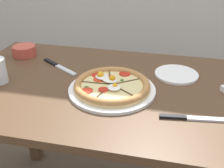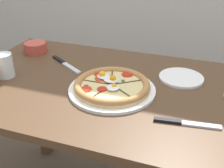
% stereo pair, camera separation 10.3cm
% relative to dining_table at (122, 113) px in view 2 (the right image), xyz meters
% --- Properties ---
extents(dining_table, '(1.32, 0.73, 0.76)m').
position_rel_dining_table_xyz_m(dining_table, '(0.00, 0.00, 0.00)').
color(dining_table, '#513823').
rests_on(dining_table, ground_plane).
extents(pizza, '(0.32, 0.32, 0.06)m').
position_rel_dining_table_xyz_m(pizza, '(-0.03, -0.04, 0.14)').
color(pizza, white).
rests_on(pizza, dining_table).
extents(ramekin_bowl, '(0.11, 0.11, 0.05)m').
position_rel_dining_table_xyz_m(ramekin_bowl, '(-0.51, 0.20, 0.14)').
color(ramekin_bowl, '#C64C3D').
rests_on(ramekin_bowl, dining_table).
extents(knife_main, '(0.20, 0.13, 0.01)m').
position_rel_dining_table_xyz_m(knife_main, '(-0.30, 0.11, 0.12)').
color(knife_main, silver).
rests_on(knife_main, dining_table).
extents(knife_spare, '(0.20, 0.04, 0.01)m').
position_rel_dining_table_xyz_m(knife_spare, '(0.25, -0.16, 0.12)').
color(knife_spare, silver).
rests_on(knife_spare, dining_table).
extents(water_glass, '(0.07, 0.07, 0.10)m').
position_rel_dining_table_xyz_m(water_glass, '(-0.48, -0.07, 0.16)').
color(water_glass, white).
rests_on(water_glass, dining_table).
extents(side_saucer, '(0.18, 0.18, 0.01)m').
position_rel_dining_table_xyz_m(side_saucer, '(0.20, 0.14, 0.12)').
color(side_saucer, white).
rests_on(side_saucer, dining_table).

